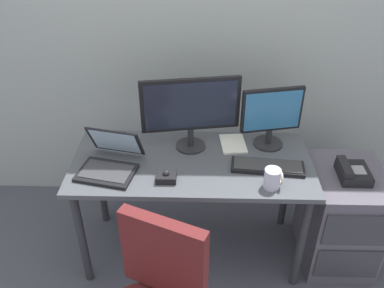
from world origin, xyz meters
TOP-DOWN VIEW (x-y plane):
  - ground_plane at (0.00, 0.00)m, footprint 8.00×8.00m
  - back_wall at (0.00, 0.67)m, footprint 6.00×0.10m
  - desk at (0.00, 0.00)m, footprint 1.40×0.64m
  - file_cabinet at (0.93, -0.02)m, footprint 0.42×0.53m
  - desk_phone at (0.93, -0.03)m, footprint 0.17×0.20m
  - monitor_main at (-0.01, 0.15)m, footprint 0.57×0.18m
  - monitor_side at (0.46, 0.19)m, footprint 0.37×0.18m
  - keyboard at (0.43, -0.06)m, footprint 0.42×0.18m
  - laptop at (-0.46, -0.08)m, footprint 0.37×0.38m
  - trackball_mouse at (-0.14, -0.18)m, footprint 0.11×0.09m
  - coffee_mug at (0.43, -0.22)m, footprint 0.10×0.09m
  - paper_notepad at (0.25, 0.18)m, footprint 0.17×0.22m

SIDE VIEW (x-z plane):
  - ground_plane at x=0.00m, z-range 0.00..0.00m
  - file_cabinet at x=0.93m, z-range 0.00..0.66m
  - desk at x=0.00m, z-range 0.28..1.01m
  - desk_phone at x=0.93m, z-range 0.65..0.75m
  - paper_notepad at x=0.25m, z-range 0.74..0.75m
  - keyboard at x=0.43m, z-range 0.74..0.76m
  - trackball_mouse at x=-0.14m, z-range 0.73..0.79m
  - laptop at x=-0.46m, z-range 0.68..0.90m
  - coffee_mug at x=0.43m, z-range 0.74..0.85m
  - monitor_side at x=0.46m, z-range 0.76..1.14m
  - monitor_main at x=-0.01m, z-range 0.78..1.23m
  - back_wall at x=0.00m, z-range 0.00..2.80m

